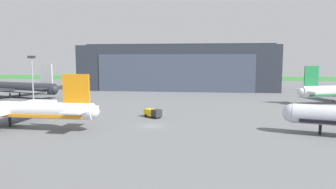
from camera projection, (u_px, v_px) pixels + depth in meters
ground_plane at (151, 126)px, 68.94m from camera, size 440.00×440.00×0.00m
grass_field_strip at (191, 78)px, 255.28m from camera, size 440.00×56.00×0.08m
maintenance_hangar at (178, 67)px, 158.98m from camera, size 95.55×35.86×22.95m
airliner_far_left at (11, 88)px, 121.75m from camera, size 46.11×38.03×13.30m
ops_van at (153, 113)px, 78.92m from camera, size 5.17×4.83×2.23m
apron_light_mast at (32, 77)px, 94.09m from camera, size 2.40×0.50×16.03m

